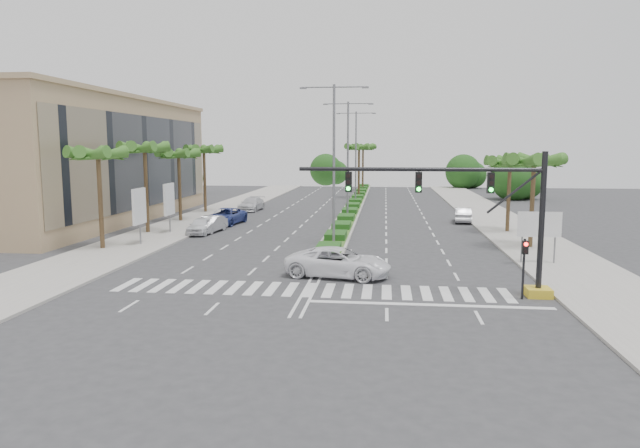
{
  "coord_description": "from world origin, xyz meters",
  "views": [
    {
      "loc": [
        3.83,
        -28.74,
        7.37
      ],
      "look_at": [
        0.14,
        3.62,
        3.0
      ],
      "focal_mm": 32.0,
      "sensor_mm": 36.0,
      "label": 1
    }
  ],
  "objects_px": {
    "car_parked_b": "(210,224)",
    "car_parked_c": "(226,216)",
    "car_parked_a": "(201,226)",
    "car_crossing": "(339,262)",
    "car_right": "(463,215)",
    "car_parked_d": "(251,204)"
  },
  "relations": [
    {
      "from": "car_parked_c",
      "to": "car_right",
      "type": "relative_size",
      "value": 1.25
    },
    {
      "from": "car_parked_d",
      "to": "car_right",
      "type": "bearing_deg",
      "value": -15.32
    },
    {
      "from": "car_parked_b",
      "to": "car_parked_c",
      "type": "relative_size",
      "value": 0.76
    },
    {
      "from": "car_crossing",
      "to": "car_right",
      "type": "distance_m",
      "value": 27.43
    },
    {
      "from": "car_parked_a",
      "to": "car_parked_d",
      "type": "distance_m",
      "value": 18.61
    },
    {
      "from": "car_crossing",
      "to": "car_parked_d",
      "type": "bearing_deg",
      "value": 31.27
    },
    {
      "from": "car_parked_a",
      "to": "car_parked_d",
      "type": "bearing_deg",
      "value": 89.38
    },
    {
      "from": "car_right",
      "to": "car_parked_a",
      "type": "bearing_deg",
      "value": 29.63
    },
    {
      "from": "car_parked_b",
      "to": "car_right",
      "type": "distance_m",
      "value": 24.78
    },
    {
      "from": "car_parked_a",
      "to": "car_crossing",
      "type": "distance_m",
      "value": 19.78
    },
    {
      "from": "car_right",
      "to": "car_crossing",
      "type": "bearing_deg",
      "value": 73.24
    },
    {
      "from": "car_parked_b",
      "to": "car_right",
      "type": "bearing_deg",
      "value": 30.3
    },
    {
      "from": "car_parked_a",
      "to": "car_parked_b",
      "type": "height_order",
      "value": "car_parked_a"
    },
    {
      "from": "car_parked_a",
      "to": "car_crossing",
      "type": "bearing_deg",
      "value": -49.34
    },
    {
      "from": "car_parked_a",
      "to": "car_parked_b",
      "type": "bearing_deg",
      "value": 67.6
    },
    {
      "from": "car_parked_c",
      "to": "car_right",
      "type": "distance_m",
      "value": 23.39
    },
    {
      "from": "car_parked_a",
      "to": "car_parked_c",
      "type": "height_order",
      "value": "car_parked_c"
    },
    {
      "from": "car_parked_c",
      "to": "car_right",
      "type": "bearing_deg",
      "value": 17.76
    },
    {
      "from": "car_parked_a",
      "to": "car_parked_d",
      "type": "xyz_separation_m",
      "value": [
        0.0,
        18.61,
        0.05
      ]
    },
    {
      "from": "car_parked_d",
      "to": "car_right",
      "type": "relative_size",
      "value": 1.18
    },
    {
      "from": "car_parked_b",
      "to": "car_parked_c",
      "type": "distance_m",
      "value": 5.21
    },
    {
      "from": "car_parked_b",
      "to": "car_parked_d",
      "type": "height_order",
      "value": "car_parked_d"
    }
  ]
}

